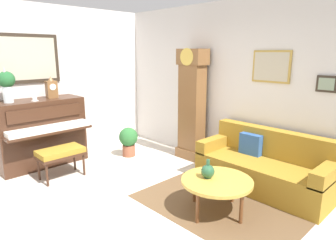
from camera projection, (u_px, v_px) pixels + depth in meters
The scene contains 14 objects.
ground_plane at pixel (117, 213), 3.78m from camera, with size 6.40×6.00×0.10m, color beige.
wall_left at pixel (31, 84), 5.27m from camera, with size 0.13×4.90×2.80m.
wall_back at pixel (231, 85), 5.06m from camera, with size 5.30×0.13×2.80m.
area_rug at pixel (221, 204), 3.90m from camera, with size 2.10×1.50×0.01m, color brown.
piano at pixel (41, 132), 5.17m from camera, with size 0.87×1.44×1.17m.
piano_bench at pixel (61, 153), 4.65m from camera, with size 0.42×0.70×0.48m.
grandfather_clock at pixel (192, 108), 5.43m from camera, with size 0.52×0.34×2.03m.
couch at pixel (264, 167), 4.34m from camera, with size 1.90×0.80×0.84m.
coffee_table at pixel (217, 182), 3.63m from camera, with size 0.88×0.88×0.44m.
mantel_clock at pixel (51, 88), 5.17m from camera, with size 0.13×0.18×0.38m.
flower_vase at pixel (7, 83), 4.66m from camera, with size 0.26×0.26×0.58m.
teacup at pixel (35, 100), 4.89m from camera, with size 0.12×0.12×0.06m.
green_jug at pixel (208, 171), 3.66m from camera, with size 0.17×0.17×0.24m.
potted_plant at pixel (128, 140), 5.66m from camera, with size 0.36×0.36×0.56m.
Camera 1 is at (2.91, -1.90, 1.97)m, focal length 31.60 mm.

